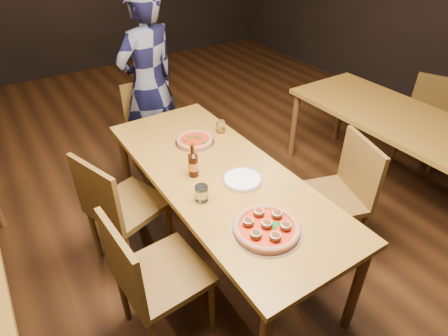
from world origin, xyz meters
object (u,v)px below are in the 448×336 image
chair_nbr_right (425,122)px  water_glass (202,193)px  amber_glass (221,127)px  chair_main_sw (128,204)px  chair_main_nw (163,273)px  chair_main_e (328,198)px  diner (149,84)px  table_main (220,182)px  plate_stack (242,180)px  beer_bottle (193,165)px  pizza_meatball (267,227)px  chair_end (153,129)px  pizza_margherita (195,140)px  table_right (405,127)px

chair_nbr_right → water_glass: size_ratio=9.01×
water_glass → amber_glass: water_glass is taller
chair_main_sw → chair_nbr_right: 2.95m
chair_main_sw → chair_main_nw: bearing=157.1°
chair_main_e → amber_glass: chair_main_e is taller
water_glass → diner: size_ratio=0.06×
table_main → chair_main_nw: bearing=-150.7°
chair_main_e → plate_stack: bearing=-90.8°
chair_main_e → beer_bottle: bearing=-99.4°
chair_main_nw → chair_main_sw: 0.69m
pizza_meatball → water_glass: size_ratio=3.93×
chair_main_nw → water_glass: bearing=-69.3°
chair_main_sw → chair_end: size_ratio=1.08×
amber_glass → diner: (-0.17, 0.94, 0.06)m
pizza_meatball → amber_glass: size_ratio=4.41×
pizza_margherita → water_glass: (-0.29, -0.60, 0.03)m
table_main → table_right: size_ratio=1.00×
plate_stack → diner: 1.56m
chair_main_sw → chair_main_e: size_ratio=1.00×
chair_end → water_glass: size_ratio=9.08×
chair_main_e → plate_stack: size_ratio=3.86×
table_main → beer_bottle: size_ratio=8.72×
pizza_meatball → table_main: bearing=82.5°
table_right → pizza_meatball: 1.82m
table_main → pizza_margherita: (0.05, 0.43, 0.09)m
plate_stack → amber_glass: 0.65m
pizza_margherita → water_glass: 0.66m
chair_main_nw → amber_glass: chair_main_nw is taller
pizza_margherita → chair_end: bearing=88.1°
chair_main_sw → amber_glass: bearing=-101.1°
chair_main_e → water_glass: 0.99m
beer_bottle → water_glass: beer_bottle is taller
chair_end → pizza_margherita: chair_end is taller
plate_stack → pizza_meatball: bearing=-109.0°
table_right → pizza_meatball: (-1.78, -0.38, 0.10)m
chair_main_e → pizza_meatball: (-0.76, -0.23, 0.30)m
chair_nbr_right → chair_end: bearing=-142.7°
plate_stack → water_glass: bearing=-176.7°
chair_main_nw → chair_main_sw: chair_main_nw is taller
chair_main_nw → beer_bottle: (0.44, 0.40, 0.35)m
chair_main_nw → chair_nbr_right: bearing=-87.5°
table_main → table_right: (1.70, -0.20, 0.00)m
chair_main_sw → chair_main_e: bearing=-138.4°
table_main → water_glass: size_ratio=20.32×
chair_end → pizza_meatball: chair_end is taller
table_right → pizza_margherita: size_ratio=6.94×
diner → pizza_margherita: bearing=69.9°
beer_bottle → pizza_meatball: bearing=-83.2°
pizza_margherita → water_glass: size_ratio=2.93×
chair_end → chair_nbr_right: chair_end is taller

